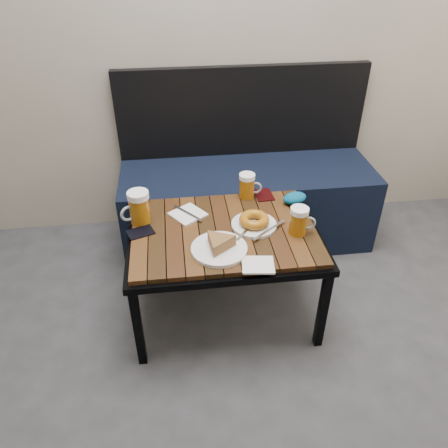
{
  "coord_description": "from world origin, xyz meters",
  "views": [
    {
      "loc": [
        -0.1,
        -0.37,
        1.57
      ],
      "look_at": [
        0.09,
        1.17,
        0.5
      ],
      "focal_mm": 35.0,
      "sensor_mm": 36.0,
      "label": 1
    }
  ],
  "objects": [
    {
      "name": "plate_bagel",
      "position": [
        0.22,
        1.17,
        0.49
      ],
      "size": [
        0.24,
        0.23,
        0.06
      ],
      "color": "white",
      "rests_on": "cafe_table"
    },
    {
      "name": "cafe_table",
      "position": [
        0.09,
        1.17,
        0.43
      ],
      "size": [
        0.84,
        0.62,
        0.47
      ],
      "color": "black",
      "rests_on": "ground"
    },
    {
      "name": "beer_mug_right",
      "position": [
        0.4,
        1.1,
        0.53
      ],
      "size": [
        0.12,
        0.08,
        0.13
      ],
      "rotation": [
        0.0,
        0.0,
        -0.14
      ],
      "color": "#98570C",
      "rests_on": "cafe_table"
    },
    {
      "name": "napkin_left",
      "position": [
        -0.06,
        1.3,
        0.48
      ],
      "size": [
        0.19,
        0.19,
        0.01
      ],
      "rotation": [
        0.0,
        0.0,
        0.61
      ],
      "color": "white",
      "rests_on": "cafe_table"
    },
    {
      "name": "bench",
      "position": [
        0.3,
        1.76,
        0.27
      ],
      "size": [
        1.4,
        0.5,
        0.95
      ],
      "color": "black",
      "rests_on": "ground"
    },
    {
      "name": "plate_pie",
      "position": [
        0.05,
        1.02,
        0.5
      ],
      "size": [
        0.23,
        0.23,
        0.06
      ],
      "color": "white",
      "rests_on": "cafe_table"
    },
    {
      "name": "beer_mug_centre",
      "position": [
        0.24,
        1.43,
        0.53
      ],
      "size": [
        0.11,
        0.08,
        0.12
      ],
      "rotation": [
        0.0,
        0.0,
        -0.15
      ],
      "color": "#98570C",
      "rests_on": "cafe_table"
    },
    {
      "name": "napkin_right",
      "position": [
        0.19,
        0.91,
        0.48
      ],
      "size": [
        0.14,
        0.12,
        0.01
      ],
      "rotation": [
        0.0,
        0.0,
        -0.13
      ],
      "color": "white",
      "rests_on": "cafe_table"
    },
    {
      "name": "knit_pouch",
      "position": [
        0.45,
        1.34,
        0.5
      ],
      "size": [
        0.14,
        0.11,
        0.05
      ],
      "primitive_type": "ellipsoid",
      "rotation": [
        0.0,
        0.0,
        0.32
      ],
      "color": "navy",
      "rests_on": "cafe_table"
    },
    {
      "name": "beer_mug_left",
      "position": [
        -0.27,
        1.27,
        0.55
      ],
      "size": [
        0.14,
        0.12,
        0.15
      ],
      "rotation": [
        0.0,
        0.0,
        3.59
      ],
      "color": "#98570C",
      "rests_on": "cafe_table"
    },
    {
      "name": "passport_navy",
      "position": [
        -0.27,
        1.19,
        0.47
      ],
      "size": [
        0.13,
        0.11,
        0.01
      ],
      "primitive_type": "cube",
      "rotation": [
        0.0,
        0.0,
        -1.21
      ],
      "color": "black",
      "rests_on": "cafe_table"
    },
    {
      "name": "passport_burgundy",
      "position": [
        0.32,
        1.43,
        0.47
      ],
      "size": [
        0.09,
        0.12,
        0.01
      ],
      "primitive_type": "cube",
      "rotation": [
        0.0,
        0.0,
        0.06
      ],
      "color": "black",
      "rests_on": "cafe_table"
    }
  ]
}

